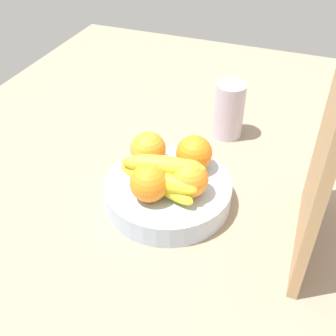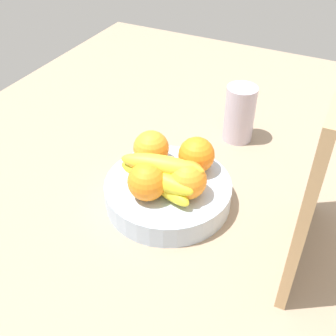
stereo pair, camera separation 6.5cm
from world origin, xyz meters
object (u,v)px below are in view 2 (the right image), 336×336
orange_front_right (151,148)px  orange_back_left (187,180)px  orange_center (147,181)px  banana_bunch (160,175)px  orange_front_left (196,155)px  thermos_tumbler (240,114)px  fruit_bowl (168,192)px  cutting_board (317,178)px

orange_front_right → orange_back_left: size_ratio=1.00×
orange_center → banana_bunch: 2.95cm
orange_front_left → thermos_tumbler: 23.31cm
fruit_bowl → orange_center: (5.56, -1.84, 6.52)cm
orange_front_right → orange_center: 11.21cm
orange_front_left → cutting_board: bearing=71.7°
orange_front_left → cutting_board: cutting_board is taller
orange_front_right → thermos_tumbler: size_ratio=0.53×
fruit_bowl → orange_front_left: orange_front_left is taller
fruit_bowl → banana_bunch: (3.03, -0.35, 6.80)cm
fruit_bowl → orange_back_left: bearing=72.1°
orange_front_left → thermos_tumbler: (-23.16, 1.97, -1.76)cm
cutting_board → orange_back_left: bearing=-90.8°
orange_back_left → thermos_tumbler: thermos_tumbler is taller
orange_front_left → orange_front_right: size_ratio=1.00×
cutting_board → thermos_tumbler: cutting_board is taller
cutting_board → fruit_bowl: bearing=-94.2°
fruit_bowl → orange_front_left: (-6.81, 3.39, 6.52)cm
orange_front_left → banana_bunch: 10.54cm
orange_front_right → cutting_board: 36.37cm
cutting_board → thermos_tumbler: size_ratio=2.45×
orange_front_left → orange_back_left: 8.63cm
orange_front_right → banana_bunch: banana_bunch is taller
orange_back_left → banana_bunch: bearing=-75.7°
orange_front_left → orange_back_left: same height
cutting_board → orange_front_right: bearing=-101.2°
fruit_bowl → orange_front_right: 10.27cm
cutting_board → thermos_tumbler: 40.34cm
fruit_bowl → orange_front_right: bearing=-126.0°
orange_front_right → orange_back_left: bearing=61.3°
orange_front_left → cutting_board: (8.26, 24.92, 8.88)cm
orange_center → orange_front_right: bearing=-155.9°
orange_front_left → cutting_board: 27.71cm
orange_front_right → cutting_board: bearing=80.0°
orange_back_left → banana_bunch: (1.39, -5.44, 0.27)cm
orange_front_left → banana_bunch: size_ratio=0.44×
banana_bunch → thermos_tumbler: (-33.01, 5.71, -2.04)cm
fruit_bowl → thermos_tumbler: (-29.98, 5.36, 4.76)cm
fruit_bowl → cutting_board: bearing=87.1°
orange_front_right → banana_bunch: size_ratio=0.44×
orange_front_right → cutting_board: size_ratio=0.22×
orange_back_left → cutting_board: bearing=90.5°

